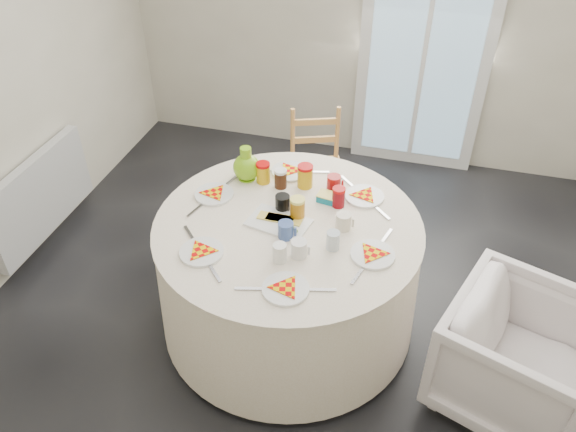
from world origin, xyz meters
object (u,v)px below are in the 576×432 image
(green_pitcher, at_px, (246,161))
(radiator, at_px, (41,196))
(wooden_chair, at_px, (317,164))
(table, at_px, (288,274))
(armchair, at_px, (522,351))

(green_pitcher, bearing_deg, radiator, 161.98)
(radiator, bearing_deg, wooden_chair, 23.49)
(radiator, relative_size, wooden_chair, 1.20)
(wooden_chair, bearing_deg, green_pitcher, -131.94)
(table, xyz_separation_m, armchair, (1.26, -0.22, 0.02))
(armchair, bearing_deg, radiator, 100.49)
(armchair, relative_size, green_pitcher, 3.53)
(table, height_order, armchair, armchair)
(table, xyz_separation_m, wooden_chair, (-0.07, 1.04, 0.09))
(armchair, bearing_deg, green_pitcher, 90.31)
(table, bearing_deg, wooden_chair, 94.07)
(armchair, xyz_separation_m, green_pitcher, (-1.61, 0.57, 0.48))
(radiator, bearing_deg, table, -8.73)
(radiator, xyz_separation_m, green_pitcher, (1.47, 0.07, 0.49))
(table, height_order, wooden_chair, wooden_chair)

